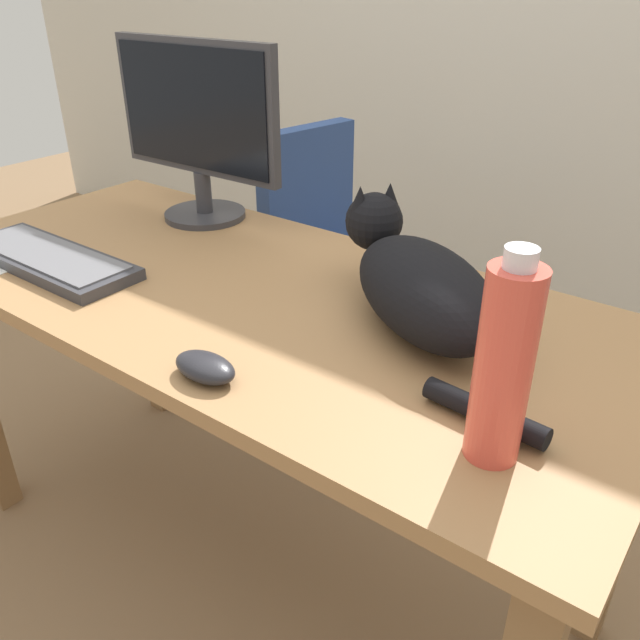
# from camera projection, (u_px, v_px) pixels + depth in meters

# --- Properties ---
(ground_plane) EXTENTS (8.00, 8.00, 0.00)m
(ground_plane) POSITION_uv_depth(u_px,v_px,m) (265.00, 558.00, 1.62)
(ground_plane) COLOR #846647
(desk) EXTENTS (1.53, 0.68, 0.76)m
(desk) POSITION_uv_depth(u_px,v_px,m) (252.00, 335.00, 1.31)
(desk) COLOR #9E7247
(desk) RESTS_ON ground_plane
(office_chair) EXTENTS (0.48, 0.48, 0.89)m
(office_chair) POSITION_uv_depth(u_px,v_px,m) (337.00, 297.00, 2.07)
(office_chair) COLOR black
(office_chair) RESTS_ON ground_plane
(monitor) EXTENTS (0.48, 0.20, 0.41)m
(monitor) POSITION_uv_depth(u_px,v_px,m) (197.00, 125.00, 1.51)
(monitor) COLOR #333338
(monitor) RESTS_ON desk
(keyboard) EXTENTS (0.44, 0.15, 0.03)m
(keyboard) POSITION_uv_depth(u_px,v_px,m) (49.00, 259.00, 1.35)
(keyboard) COLOR #333338
(keyboard) RESTS_ON desk
(cat) EXTENTS (0.52, 0.37, 0.20)m
(cat) POSITION_uv_depth(u_px,v_px,m) (418.00, 283.00, 1.09)
(cat) COLOR black
(cat) RESTS_ON desk
(computer_mouse) EXTENTS (0.11, 0.06, 0.04)m
(computer_mouse) POSITION_uv_depth(u_px,v_px,m) (205.00, 367.00, 0.97)
(computer_mouse) COLOR #232328
(computer_mouse) RESTS_ON desk
(water_bottle) EXTENTS (0.07, 0.07, 0.28)m
(water_bottle) POSITION_uv_depth(u_px,v_px,m) (504.00, 365.00, 0.76)
(water_bottle) COLOR #D84C3D
(water_bottle) RESTS_ON desk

